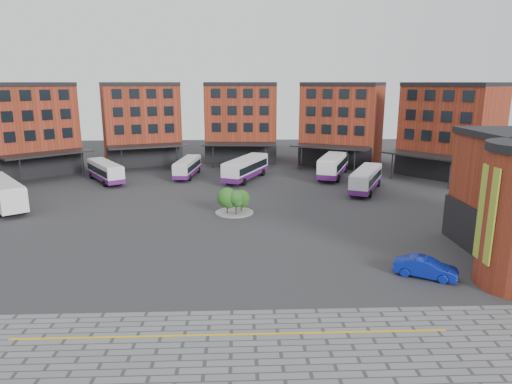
{
  "coord_description": "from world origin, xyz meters",
  "views": [
    {
      "loc": [
        2.52,
        -38.4,
        14.69
      ],
      "look_at": [
        4.24,
        5.62,
        4.0
      ],
      "focal_mm": 32.0,
      "sensor_mm": 36.0,
      "label": 1
    }
  ],
  "objects_px": {
    "bus_e": "(334,165)",
    "bus_c": "(188,167)",
    "tree_island": "(234,200)",
    "bus_a": "(2,192)",
    "bus_f": "(366,179)",
    "bus_b": "(105,171)",
    "blue_car": "(426,268)",
    "bus_d": "(246,168)"
  },
  "relations": [
    {
      "from": "bus_e",
      "to": "bus_c",
      "type": "bearing_deg",
      "value": -160.99
    },
    {
      "from": "tree_island",
      "to": "bus_a",
      "type": "xyz_separation_m",
      "value": [
        -27.48,
        3.49,
        0.37
      ]
    },
    {
      "from": "bus_a",
      "to": "bus_c",
      "type": "bearing_deg",
      "value": 3.88
    },
    {
      "from": "bus_e",
      "to": "bus_f",
      "type": "height_order",
      "value": "bus_e"
    },
    {
      "from": "tree_island",
      "to": "bus_f",
      "type": "height_order",
      "value": "tree_island"
    },
    {
      "from": "bus_a",
      "to": "bus_c",
      "type": "height_order",
      "value": "bus_a"
    },
    {
      "from": "bus_f",
      "to": "bus_b",
      "type": "bearing_deg",
      "value": -165.64
    },
    {
      "from": "tree_island",
      "to": "blue_car",
      "type": "height_order",
      "value": "tree_island"
    },
    {
      "from": "tree_island",
      "to": "bus_e",
      "type": "relative_size",
      "value": 0.34
    },
    {
      "from": "bus_a",
      "to": "bus_c",
      "type": "distance_m",
      "value": 26.71
    },
    {
      "from": "bus_d",
      "to": "blue_car",
      "type": "xyz_separation_m",
      "value": [
        13.19,
        -36.49,
        -1.06
      ]
    },
    {
      "from": "tree_island",
      "to": "blue_car",
      "type": "bearing_deg",
      "value": -50.38
    },
    {
      "from": "bus_b",
      "to": "bus_f",
      "type": "xyz_separation_m",
      "value": [
        37.47,
        -7.5,
        0.06
      ]
    },
    {
      "from": "bus_b",
      "to": "bus_a",
      "type": "bearing_deg",
      "value": -151.65
    },
    {
      "from": "tree_island",
      "to": "bus_b",
      "type": "height_order",
      "value": "tree_island"
    },
    {
      "from": "bus_b",
      "to": "bus_e",
      "type": "height_order",
      "value": "bus_e"
    },
    {
      "from": "tree_island",
      "to": "bus_f",
      "type": "bearing_deg",
      "value": 29.9
    },
    {
      "from": "bus_c",
      "to": "blue_car",
      "type": "xyz_separation_m",
      "value": [
        22.39,
        -39.2,
        -0.76
      ]
    },
    {
      "from": "blue_car",
      "to": "bus_a",
      "type": "bearing_deg",
      "value": 92.24
    },
    {
      "from": "bus_f",
      "to": "blue_car",
      "type": "height_order",
      "value": "bus_f"
    },
    {
      "from": "bus_c",
      "to": "bus_e",
      "type": "distance_m",
      "value": 23.1
    },
    {
      "from": "tree_island",
      "to": "bus_c",
      "type": "relative_size",
      "value": 0.43
    },
    {
      "from": "bus_a",
      "to": "bus_e",
      "type": "distance_m",
      "value": 46.22
    },
    {
      "from": "blue_car",
      "to": "tree_island",
      "type": "bearing_deg",
      "value": 68.73
    },
    {
      "from": "bus_e",
      "to": "bus_f",
      "type": "bearing_deg",
      "value": -55.02
    },
    {
      "from": "bus_d",
      "to": "blue_car",
      "type": "relative_size",
      "value": 2.58
    },
    {
      "from": "bus_a",
      "to": "bus_d",
      "type": "height_order",
      "value": "bus_a"
    },
    {
      "from": "bus_c",
      "to": "bus_e",
      "type": "relative_size",
      "value": 0.8
    },
    {
      "from": "tree_island",
      "to": "bus_b",
      "type": "relative_size",
      "value": 0.43
    },
    {
      "from": "tree_island",
      "to": "bus_a",
      "type": "distance_m",
      "value": 27.7
    },
    {
      "from": "bus_a",
      "to": "bus_c",
      "type": "relative_size",
      "value": 1.1
    },
    {
      "from": "bus_b",
      "to": "bus_f",
      "type": "relative_size",
      "value": 0.93
    },
    {
      "from": "bus_e",
      "to": "blue_car",
      "type": "xyz_separation_m",
      "value": [
        -0.69,
        -38.29,
        -1.16
      ]
    },
    {
      "from": "bus_d",
      "to": "bus_e",
      "type": "height_order",
      "value": "bus_e"
    },
    {
      "from": "bus_b",
      "to": "bus_d",
      "type": "bearing_deg",
      "value": -30.69
    },
    {
      "from": "bus_c",
      "to": "tree_island",
      "type": "bearing_deg",
      "value": -63.12
    },
    {
      "from": "bus_a",
      "to": "bus_f",
      "type": "relative_size",
      "value": 1.01
    },
    {
      "from": "bus_c",
      "to": "blue_car",
      "type": "bearing_deg",
      "value": -52.88
    },
    {
      "from": "bus_a",
      "to": "bus_e",
      "type": "bearing_deg",
      "value": -16.4
    },
    {
      "from": "bus_a",
      "to": "bus_d",
      "type": "xyz_separation_m",
      "value": [
        29.16,
        15.03,
        -0.2
      ]
    },
    {
      "from": "tree_island",
      "to": "bus_e",
      "type": "bearing_deg",
      "value": 52.54
    },
    {
      "from": "bus_a",
      "to": "bus_b",
      "type": "distance_m",
      "value": 16.45
    }
  ]
}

